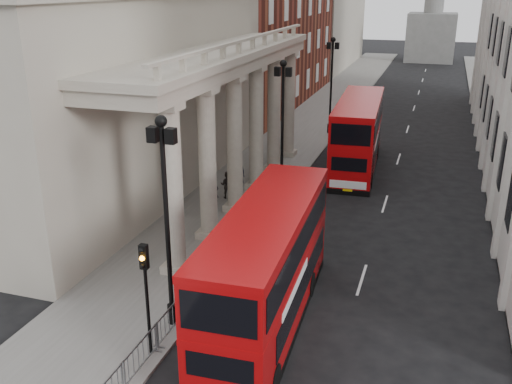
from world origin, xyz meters
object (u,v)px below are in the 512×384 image
Objects in this scene: bus_far at (358,133)px; pedestrian_a at (213,193)px; lamp_post_mid at (282,118)px; bus_near at (267,266)px; lamp_post_north at (331,79)px; traffic_light at (145,279)px; pedestrian_c at (238,171)px; lamp_post_south at (166,210)px; pedestrian_b at (227,185)px.

bus_far reaches higher than pedestrian_a.
bus_near is at bearing -76.63° from lamp_post_mid.
lamp_post_north is 0.70× the size of bus_far.
traffic_light reaches higher than pedestrian_c.
lamp_post_north reaches higher than bus_far.
bus_near is (3.51, 1.24, -2.38)m from lamp_post_south.
bus_near is 14.07m from pedestrian_b.
lamp_post_north is 16.42m from pedestrian_c.
lamp_post_north is 4.86× the size of pedestrian_a.
lamp_post_mid is at bearing -148.20° from pedestrian_b.
lamp_post_mid is 16.00m from lamp_post_north.
traffic_light is (0.10, -2.02, -1.80)m from lamp_post_south.
traffic_light is at bearing 93.53° from pedestrian_b.
pedestrian_c is (-3.05, 0.34, -3.88)m from lamp_post_mid.
lamp_post_mid and lamp_post_north have the same top height.
pedestrian_c is (-3.15, 18.36, -2.07)m from traffic_light.
pedestrian_b is at bearing -98.87° from lamp_post_north.
bus_near is at bearing 19.49° from lamp_post_south.
bus_near reaches higher than traffic_light.
traffic_light is at bearing -87.16° from lamp_post_south.
lamp_post_north is 10.42m from bus_far.
lamp_post_north is at bearing 58.64° from pedestrian_a.
pedestrian_c is at bearing -101.01° from lamp_post_north.
lamp_post_north is 0.73× the size of bus_near.
lamp_post_mid is at bearing 90.00° from lamp_post_south.
pedestrian_b is at bearing -86.98° from pedestrian_c.
lamp_post_north is at bearing -105.99° from pedestrian_b.
pedestrian_b reaches higher than pedestrian_a.
lamp_post_mid is 1.00× the size of lamp_post_north.
lamp_post_south reaches higher than pedestrian_b.
pedestrian_c is at bearing -141.14° from bus_far.
traffic_light is 24.87m from bus_far.
traffic_light is at bearing -81.42° from pedestrian_c.
bus_near is 16.53m from pedestrian_c.
traffic_light is at bearing -138.54° from bus_near.
lamp_post_south is 2.71m from traffic_light.
lamp_post_south is 4.42m from bus_near.
lamp_post_mid is 4.84× the size of pedestrian_b.
bus_far is at bearing 59.85° from lamp_post_mid.
bus_far is 9.41m from pedestrian_c.
lamp_post_south is at bearing -102.97° from bus_far.
traffic_light reaches higher than pedestrian_a.
lamp_post_south reaches higher than pedestrian_c.
pedestrian_a is 0.94× the size of pedestrian_c.
pedestrian_a is (-3.22, 14.13, -2.13)m from traffic_light.
lamp_post_north reaches higher than pedestrian_b.
pedestrian_c is at bearing 111.20° from bus_near.
traffic_light is 2.51× the size of pedestrian_a.
lamp_post_mid is 6.35m from pedestrian_a.
traffic_light is at bearing -99.60° from pedestrian_a.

